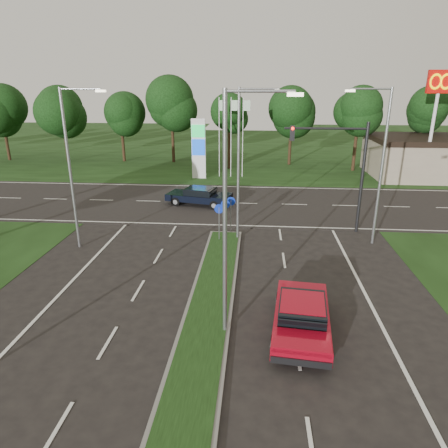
{
  "coord_description": "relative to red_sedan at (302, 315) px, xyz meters",
  "views": [
    {
      "loc": [
        1.84,
        -7.2,
        9.06
      ],
      "look_at": [
        0.24,
        12.48,
        2.2
      ],
      "focal_mm": 32.0,
      "sensor_mm": 36.0,
      "label": 1
    }
  ],
  "objects": [
    {
      "name": "verge_far",
      "position": [
        -3.74,
        48.71,
        -0.74
      ],
      "size": [
        160.0,
        50.0,
        0.02
      ],
      "primitive_type": "cube",
      "color": "black",
      "rests_on": "ground"
    },
    {
      "name": "cross_road",
      "position": [
        -3.74,
        17.71,
        -0.74
      ],
      "size": [
        160.0,
        12.0,
        0.02
      ],
      "primitive_type": "cube",
      "color": "black",
      "rests_on": "ground"
    },
    {
      "name": "median_kerb",
      "position": [
        -3.74,
        -2.29,
        -0.68
      ],
      "size": [
        2.0,
        26.0,
        0.12
      ],
      "primitive_type": "cube",
      "color": "slate",
      "rests_on": "ground"
    },
    {
      "name": "streetlight_median_near",
      "position": [
        -2.74,
        -0.29,
        4.34
      ],
      "size": [
        2.53,
        0.22,
        9.0
      ],
      "color": "gray",
      "rests_on": "ground"
    },
    {
      "name": "streetlight_median_far",
      "position": [
        -2.74,
        9.71,
        4.34
      ],
      "size": [
        2.53,
        0.22,
        9.0
      ],
      "color": "gray",
      "rests_on": "ground"
    },
    {
      "name": "streetlight_left_far",
      "position": [
        -12.04,
        7.71,
        4.34
      ],
      "size": [
        2.53,
        0.22,
        9.0
      ],
      "color": "gray",
      "rests_on": "ground"
    },
    {
      "name": "streetlight_right_far",
      "position": [
        5.06,
        9.71,
        4.34
      ],
      "size": [
        2.53,
        0.22,
        9.0
      ],
      "rotation": [
        0.0,
        0.0,
        3.14
      ],
      "color": "gray",
      "rests_on": "ground"
    },
    {
      "name": "traffic_signal",
      "position": [
        3.45,
        11.71,
        3.92
      ],
      "size": [
        5.1,
        0.42,
        7.0
      ],
      "color": "black",
      "rests_on": "ground"
    },
    {
      "name": "median_signs",
      "position": [
        -3.74,
        10.11,
        0.98
      ],
      "size": [
        1.16,
        1.76,
        2.38
      ],
      "color": "gray",
      "rests_on": "ground"
    },
    {
      "name": "gas_pylon",
      "position": [
        -7.52,
        26.76,
        2.46
      ],
      "size": [
        5.8,
        1.26,
        8.0
      ],
      "color": "silver",
      "rests_on": "ground"
    },
    {
      "name": "mcdonalds_sign",
      "position": [
        14.26,
        25.68,
        7.25
      ],
      "size": [
        2.2,
        0.47,
        10.4
      ],
      "color": "silver",
      "rests_on": "ground"
    },
    {
      "name": "treeline_far",
      "position": [
        -3.64,
        33.64,
        6.1
      ],
      "size": [
        6.0,
        6.0,
        9.9
      ],
      "color": "black",
      "rests_on": "ground"
    },
    {
      "name": "red_sedan",
      "position": [
        0.0,
        0.0,
        0.0
      ],
      "size": [
        2.55,
        5.16,
        1.37
      ],
      "rotation": [
        0.0,
        0.0,
        -0.11
      ],
      "color": "#A0081A",
      "rests_on": "ground"
    },
    {
      "name": "navy_sedan",
      "position": [
        -6.36,
        17.07,
        0.01
      ],
      "size": [
        5.4,
        3.19,
        1.39
      ],
      "rotation": [
        0.0,
        0.0,
        1.34
      ],
      "color": "black",
      "rests_on": "ground"
    }
  ]
}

